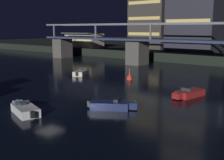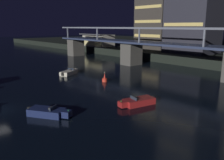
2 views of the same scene
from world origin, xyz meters
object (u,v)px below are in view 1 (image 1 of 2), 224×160
speedboat_mid_center (189,93)px  waterfront_pavilion (84,40)px  speedboat_mid_left (112,105)px  speedboat_near_right (81,72)px  river_bridge (190,49)px  channel_buoy (129,77)px  tower_west_low (156,11)px  speedboat_near_center (25,109)px

speedboat_mid_center → waterfront_pavilion: bearing=146.2°
speedboat_mid_center → speedboat_mid_left: bearing=-112.1°
speedboat_near_right → speedboat_mid_center: bearing=-9.3°
river_bridge → channel_buoy: river_bridge is taller
tower_west_low → speedboat_near_center: tower_west_low is taller
tower_west_low → speedboat_near_right: (8.75, -41.25, -13.07)m
speedboat_near_center → speedboat_mid_center: same height
waterfront_pavilion → speedboat_near_center: size_ratio=2.41×
speedboat_near_center → channel_buoy: (-2.49, 21.54, 0.06)m
tower_west_low → channel_buoy: size_ratio=12.99×
speedboat_mid_left → speedboat_mid_center: (4.08, 10.05, 0.00)m
speedboat_mid_center → channel_buoy: bearing=158.2°
river_bridge → tower_west_low: size_ratio=3.62×
river_bridge → speedboat_mid_left: river_bridge is taller
tower_west_low → speedboat_mid_left: (26.68, -54.90, -13.07)m
waterfront_pavilion → tower_west_low: bearing=28.4°
speedboat_mid_center → channel_buoy: size_ratio=2.96×
waterfront_pavilion → speedboat_near_right: size_ratio=2.49×
channel_buoy → river_bridge: bearing=80.4°
waterfront_pavilion → speedboat_near_right: waterfront_pavilion is taller
tower_west_low → channel_buoy: 45.86m
tower_west_low → waterfront_pavilion: bearing=-151.6°
river_bridge → channel_buoy: bearing=-99.6°
river_bridge → tower_west_low: tower_west_low is taller
waterfront_pavilion → speedboat_near_right: (28.75, -30.42, -4.02)m
river_bridge → speedboat_near_right: (-12.58, -18.51, -3.76)m
river_bridge → speedboat_near_center: size_ratio=16.06×
speedboat_mid_left → channel_buoy: 17.09m
speedboat_near_right → channel_buoy: 9.78m
channel_buoy → tower_west_low: bearing=114.8°
waterfront_pavilion → speedboat_mid_left: (46.68, -44.08, -4.02)m
tower_west_low → speedboat_near_right: tower_west_low is taller
speedboat_near_center → speedboat_near_right: same height
speedboat_near_center → tower_west_low: bearing=108.8°
tower_west_low → waterfront_pavilion: tower_west_low is taller
waterfront_pavilion → speedboat_near_right: 42.05m
speedboat_mid_center → channel_buoy: 13.27m
channel_buoy → speedboat_near_right: bearing=-172.2°
speedboat_near_center → channel_buoy: bearing=96.6°
river_bridge → speedboat_near_right: river_bridge is taller
speedboat_near_right → channel_buoy: size_ratio=2.83×
river_bridge → waterfront_pavilion: 43.02m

